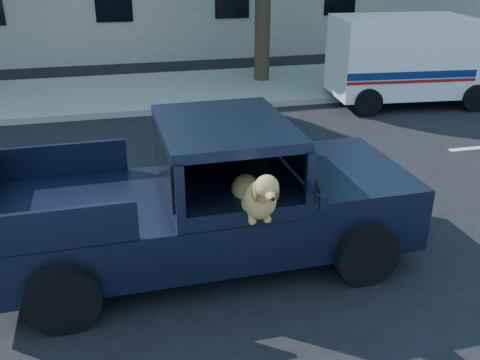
% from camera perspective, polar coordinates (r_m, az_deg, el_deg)
% --- Properties ---
extents(ground, '(120.00, 120.00, 0.00)m').
position_cam_1_polar(ground, '(6.64, -17.83, -12.56)').
color(ground, black).
rests_on(ground, ground).
extents(far_sidewalk, '(60.00, 4.00, 0.15)m').
position_cam_1_polar(far_sidewalk, '(15.07, -16.12, 8.66)').
color(far_sidewalk, gray).
rests_on(far_sidewalk, ground).
extents(lane_stripes, '(21.60, 0.14, 0.01)m').
position_cam_1_polar(lane_stripes, '(9.65, -4.96, 0.59)').
color(lane_stripes, silver).
rests_on(lane_stripes, ground).
extents(pickup_truck, '(5.24, 2.69, 1.86)m').
position_cam_1_polar(pickup_truck, '(6.85, -4.28, -3.92)').
color(pickup_truck, black).
rests_on(pickup_truck, ground).
extents(mail_truck, '(4.14, 2.34, 2.18)m').
position_cam_1_polar(mail_truck, '(14.44, 17.44, 11.46)').
color(mail_truck, silver).
rests_on(mail_truck, ground).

